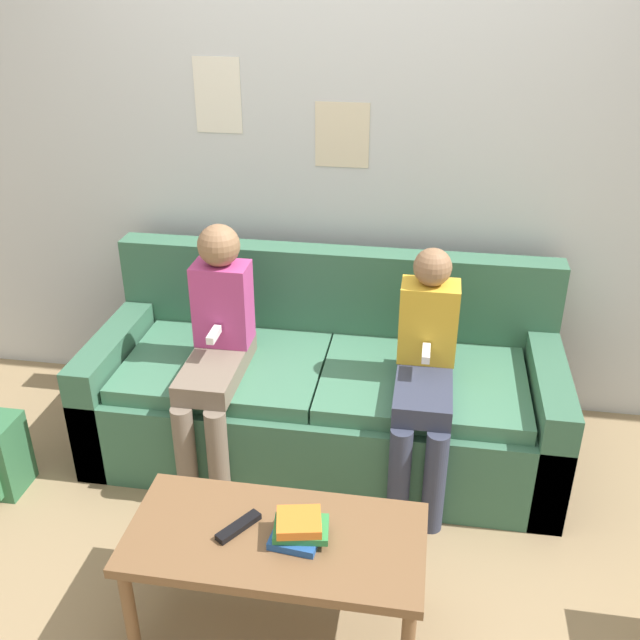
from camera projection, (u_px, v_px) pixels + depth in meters
The scene contains 8 objects.
ground_plane at pixel (304, 521), 2.95m from camera, with size 10.00×10.00×0.00m, color #937A56.
wall_back at pixel (343, 147), 3.29m from camera, with size 8.00×0.06×2.60m.
couch at pixel (325, 392), 3.30m from camera, with size 2.09×0.85×0.87m.
coffee_table at pixel (276, 546), 2.35m from camera, with size 0.98×0.47×0.40m.
person_left at pixel (216, 342), 3.04m from camera, with size 0.24×0.58×1.10m.
person_right at pixel (425, 368), 2.92m from camera, with size 0.24×0.58×1.05m.
tv_remote at pixel (239, 527), 2.35m from camera, with size 0.13×0.16×0.02m.
book_stack at pixel (299, 529), 2.30m from camera, with size 0.20×0.17×0.08m.
Camera 1 is at (0.43, -2.20, 2.10)m, focal length 40.00 mm.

